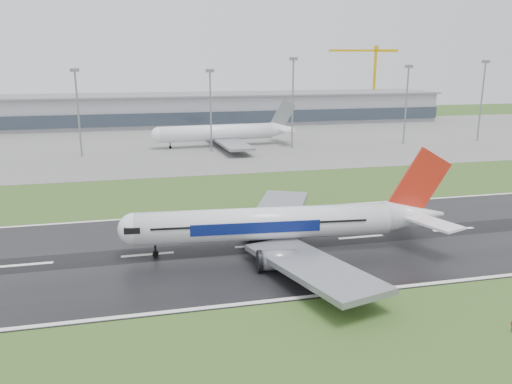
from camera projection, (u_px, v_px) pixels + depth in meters
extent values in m
plane|color=#30501D|center=(361.00, 237.00, 97.10)|extent=(520.00, 520.00, 0.00)
cube|color=black|center=(361.00, 237.00, 97.09)|extent=(400.00, 45.00, 0.10)
cube|color=slate|center=(236.00, 140.00, 214.88)|extent=(400.00, 130.00, 0.08)
cube|color=gray|center=(215.00, 109.00, 269.54)|extent=(240.00, 36.00, 15.00)
cylinder|color=gray|center=(78.00, 115.00, 174.47)|extent=(0.64, 0.64, 29.01)
cylinder|color=gray|center=(211.00, 113.00, 184.60)|extent=(0.64, 0.64, 28.60)
cylinder|color=gray|center=(293.00, 105.00, 190.92)|extent=(0.64, 0.64, 32.73)
cylinder|color=gray|center=(406.00, 107.00, 201.64)|extent=(0.64, 0.64, 29.88)
cylinder|color=gray|center=(481.00, 103.00, 208.91)|extent=(0.64, 0.64, 31.68)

